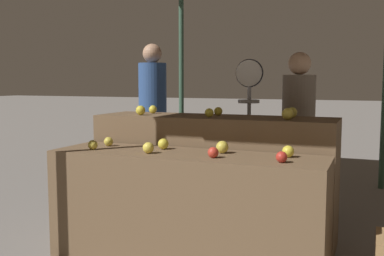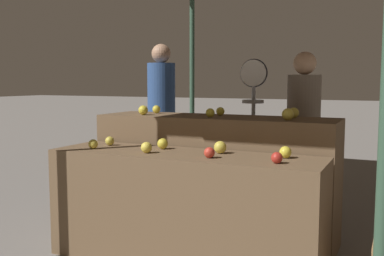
# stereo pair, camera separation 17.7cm
# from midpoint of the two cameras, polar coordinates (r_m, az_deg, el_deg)

# --- Properties ---
(display_counter_front) EXTENTS (1.99, 0.55, 0.81)m
(display_counter_front) POSITION_cam_midpoint_polar(r_m,az_deg,el_deg) (3.29, -2.40, -10.22)
(display_counter_front) COLOR brown
(display_counter_front) RESTS_ON ground_plane
(display_counter_back) EXTENTS (1.99, 0.55, 1.03)m
(display_counter_back) POSITION_cam_midpoint_polar(r_m,az_deg,el_deg) (3.80, 1.38, -6.28)
(display_counter_back) COLOR brown
(display_counter_back) RESTS_ON ground_plane
(apple_front_0) EXTENTS (0.07, 0.07, 0.07)m
(apple_front_0) POSITION_cam_midpoint_polar(r_m,az_deg,el_deg) (3.47, -13.93, -2.09)
(apple_front_0) COLOR gold
(apple_front_0) RESTS_ON display_counter_front
(apple_front_1) EXTENTS (0.08, 0.08, 0.08)m
(apple_front_1) POSITION_cam_midpoint_polar(r_m,az_deg,el_deg) (3.21, -7.15, -2.52)
(apple_front_1) COLOR yellow
(apple_front_1) RESTS_ON display_counter_front
(apple_front_2) EXTENTS (0.07, 0.07, 0.07)m
(apple_front_2) POSITION_cam_midpoint_polar(r_m,az_deg,el_deg) (3.00, 1.01, -3.13)
(apple_front_2) COLOR red
(apple_front_2) RESTS_ON display_counter_front
(apple_front_3) EXTENTS (0.07, 0.07, 0.07)m
(apple_front_3) POSITION_cam_midpoint_polar(r_m,az_deg,el_deg) (2.87, 9.57, -3.66)
(apple_front_3) COLOR #B72D23
(apple_front_3) RESTS_ON display_counter_front
(apple_front_4) EXTENTS (0.07, 0.07, 0.07)m
(apple_front_4) POSITION_cam_midpoint_polar(r_m,az_deg,el_deg) (3.63, -11.94, -1.70)
(apple_front_4) COLOR gold
(apple_front_4) RESTS_ON display_counter_front
(apple_front_5) EXTENTS (0.08, 0.08, 0.08)m
(apple_front_5) POSITION_cam_midpoint_polar(r_m,az_deg,el_deg) (3.40, -5.17, -2.03)
(apple_front_5) COLOR gold
(apple_front_5) RESTS_ON display_counter_front
(apple_front_6) EXTENTS (0.09, 0.09, 0.09)m
(apple_front_6) POSITION_cam_midpoint_polar(r_m,az_deg,el_deg) (3.20, 2.28, -2.44)
(apple_front_6) COLOR gold
(apple_front_6) RESTS_ON display_counter_front
(apple_front_7) EXTENTS (0.08, 0.08, 0.08)m
(apple_front_7) POSITION_cam_midpoint_polar(r_m,az_deg,el_deg) (3.07, 10.49, -2.95)
(apple_front_7) COLOR gold
(apple_front_7) RESTS_ON display_counter_front
(apple_back_0) EXTENTS (0.08, 0.08, 0.08)m
(apple_back_0) POSITION_cam_midpoint_polar(r_m,az_deg,el_deg) (3.88, -7.85, 2.24)
(apple_back_0) COLOR gold
(apple_back_0) RESTS_ON display_counter_back
(apple_back_1) EXTENTS (0.07, 0.07, 0.07)m
(apple_back_1) POSITION_cam_midpoint_polar(r_m,az_deg,el_deg) (3.62, 0.79, 1.95)
(apple_back_1) COLOR gold
(apple_back_1) RESTS_ON display_counter_back
(apple_back_2) EXTENTS (0.09, 0.09, 0.09)m
(apple_back_2) POSITION_cam_midpoint_polar(r_m,az_deg,el_deg) (3.43, 10.60, 1.77)
(apple_back_2) COLOR yellow
(apple_back_2) RESTS_ON display_counter_back
(apple_back_3) EXTENTS (0.07, 0.07, 0.07)m
(apple_back_3) POSITION_cam_midpoint_polar(r_m,az_deg,el_deg) (4.08, -6.24, 2.36)
(apple_back_3) COLOR gold
(apple_back_3) RESTS_ON display_counter_back
(apple_back_4) EXTENTS (0.07, 0.07, 0.07)m
(apple_back_4) POSITION_cam_midpoint_polar(r_m,az_deg,el_deg) (3.81, 2.02, 2.14)
(apple_back_4) COLOR gold
(apple_back_4) RESTS_ON display_counter_back
(apple_back_5) EXTENTS (0.08, 0.08, 0.08)m
(apple_back_5) POSITION_cam_midpoint_polar(r_m,az_deg,el_deg) (3.64, 11.23, 1.95)
(apple_back_5) COLOR gold
(apple_back_5) RESTS_ON display_counter_back
(produce_scale) EXTENTS (0.26, 0.20, 1.53)m
(produce_scale) POSITION_cam_midpoint_polar(r_m,az_deg,el_deg) (4.20, 6.04, 2.92)
(produce_scale) COLOR #99999E
(produce_scale) RESTS_ON ground_plane
(person_vendor_at_scale) EXTENTS (0.33, 0.33, 1.59)m
(person_vendor_at_scale) POSITION_cam_midpoint_polar(r_m,az_deg,el_deg) (4.28, 12.19, 0.55)
(person_vendor_at_scale) COLOR #2D2D38
(person_vendor_at_scale) RESTS_ON ground_plane
(person_customer_left) EXTENTS (0.41, 0.41, 1.78)m
(person_customer_left) POSITION_cam_midpoint_polar(r_m,az_deg,el_deg) (5.58, -5.93, 3.00)
(person_customer_left) COLOR #2D2D38
(person_customer_left) RESTS_ON ground_plane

